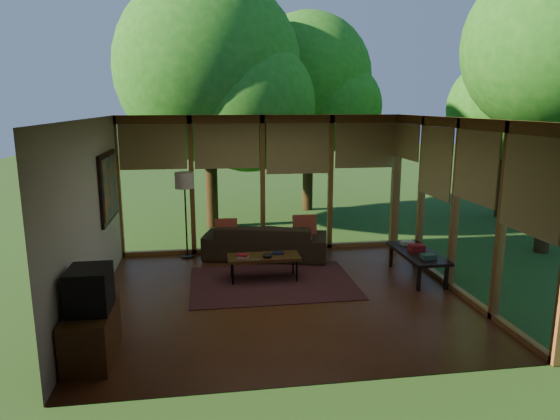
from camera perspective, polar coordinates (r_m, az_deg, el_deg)
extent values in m
plane|color=brown|center=(7.80, 0.24, -9.81)|extent=(5.50, 5.50, 0.00)
plane|color=silver|center=(7.25, 0.26, 10.43)|extent=(5.50, 5.50, 0.00)
cube|color=beige|center=(7.50, -20.99, -0.73)|extent=(0.04, 5.00, 2.70)
cube|color=beige|center=(5.03, 4.68, -5.98)|extent=(5.50, 0.04, 2.70)
cube|color=#99642F|center=(9.84, -2.00, 2.94)|extent=(5.50, 0.12, 2.70)
cube|color=#99642F|center=(8.28, 19.40, 0.53)|extent=(0.12, 5.00, 2.70)
plane|color=#2A541F|center=(17.93, 22.09, 1.79)|extent=(40.00, 40.00, 0.00)
cylinder|color=#392814|center=(11.91, -8.00, 9.32)|extent=(0.28, 0.28, 4.73)
sphere|color=#196216|center=(11.93, -8.19, 15.64)|extent=(4.25, 4.25, 4.25)
cylinder|color=#392814|center=(13.85, 3.19, 9.62)|extent=(0.28, 0.28, 4.65)
sphere|color=#196216|center=(13.86, 3.25, 14.97)|extent=(3.37, 3.37, 3.37)
cylinder|color=#392814|center=(10.89, 28.26, 8.77)|extent=(0.28, 0.28, 5.10)
sphere|color=#196216|center=(10.94, 29.02, 16.17)|extent=(3.38, 3.38, 3.38)
cylinder|color=#392814|center=(13.94, 23.44, 6.49)|extent=(0.28, 0.28, 3.59)
sphere|color=#196216|center=(13.90, 23.79, 10.57)|extent=(2.57, 2.57, 2.57)
cube|color=maroon|center=(8.34, -0.87, -8.30)|extent=(2.69, 1.90, 0.01)
imported|color=#322519|center=(9.57, -1.66, -3.52)|extent=(2.47, 1.46, 0.68)
cube|color=maroon|center=(9.40, -6.18, -2.29)|extent=(0.42, 0.22, 0.44)
cube|color=maroon|center=(9.57, 2.82, -1.90)|extent=(0.44, 0.23, 0.46)
cube|color=#B1ABA0|center=(8.26, -4.26, -5.35)|extent=(0.20, 0.16, 0.03)
cube|color=maroon|center=(8.25, -4.26, -5.15)|extent=(0.20, 0.17, 0.03)
cube|color=black|center=(8.45, -0.25, -4.92)|extent=(0.20, 0.15, 0.03)
ellipsoid|color=black|center=(8.25, -1.45, -5.20)|extent=(0.16, 0.16, 0.07)
cube|color=#523116|center=(6.31, -20.72, -13.16)|extent=(0.50, 1.00, 0.60)
cube|color=black|center=(6.10, -20.92, -8.47)|extent=(0.45, 0.55, 0.50)
cube|color=#315644|center=(8.41, 16.58, -5.12)|extent=(0.24, 0.18, 0.08)
cube|color=maroon|center=(8.80, 15.35, -4.20)|extent=(0.24, 0.17, 0.11)
cube|color=#B1ABA0|center=(9.16, 14.34, -3.67)|extent=(0.22, 0.16, 0.06)
cylinder|color=black|center=(9.86, -10.53, -5.21)|extent=(0.26, 0.26, 0.03)
cylinder|color=black|center=(9.67, -10.71, -0.81)|extent=(0.03, 0.03, 1.52)
cylinder|color=beige|center=(9.54, -10.87, 3.35)|extent=(0.36, 0.36, 0.30)
cube|color=#523116|center=(8.35, -1.88, -5.41)|extent=(1.20, 0.50, 0.05)
cylinder|color=black|center=(8.21, -5.42, -7.34)|extent=(0.03, 0.03, 0.38)
cylinder|color=black|center=(8.33, 1.93, -7.01)|extent=(0.03, 0.03, 0.38)
cylinder|color=black|center=(8.55, -5.56, -6.55)|extent=(0.03, 0.03, 0.38)
cylinder|color=black|center=(8.66, 1.50, -6.24)|extent=(0.03, 0.03, 0.38)
cube|color=black|center=(8.78, 15.45, -4.79)|extent=(0.60, 1.40, 0.05)
cube|color=black|center=(8.24, 15.59, -7.59)|extent=(0.05, 0.05, 0.40)
cube|color=black|center=(8.43, 18.46, -7.32)|extent=(0.05, 0.05, 0.40)
cube|color=black|center=(9.28, 12.57, -5.20)|extent=(0.05, 0.05, 0.40)
cube|color=black|center=(9.46, 15.19, -5.01)|extent=(0.05, 0.05, 0.40)
cube|color=black|center=(8.81, -19.02, 2.53)|extent=(0.05, 1.35, 1.15)
cube|color=#1A5775|center=(8.80, -18.83, 2.54)|extent=(0.02, 1.20, 1.00)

